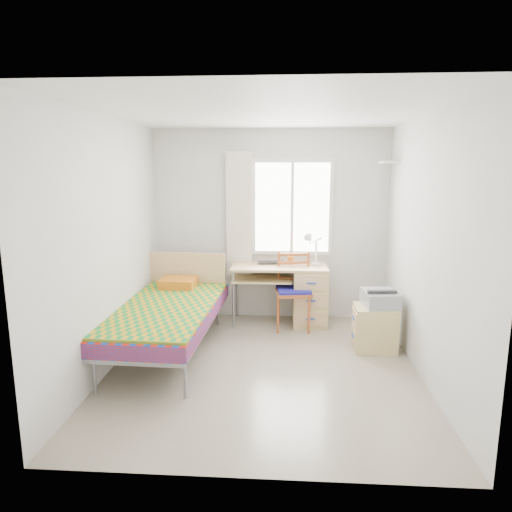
{
  "coord_description": "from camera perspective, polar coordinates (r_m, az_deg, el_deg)",
  "views": [
    {
      "loc": [
        0.22,
        -4.5,
        2.08
      ],
      "look_at": [
        -0.11,
        0.55,
        1.1
      ],
      "focal_mm": 32.0,
      "sensor_mm": 36.0,
      "label": 1
    }
  ],
  "objects": [
    {
      "name": "wall_back",
      "position": [
        6.3,
        1.77,
        3.84
      ],
      "size": [
        3.2,
        0.0,
        3.2
      ],
      "primitive_type": "plane",
      "rotation": [
        1.57,
        0.0,
        0.0
      ],
      "color": "silver",
      "rests_on": "ground"
    },
    {
      "name": "window",
      "position": [
        6.25,
        4.54,
        6.06
      ],
      "size": [
        1.1,
        0.04,
        1.3
      ],
      "color": "white",
      "rests_on": "wall_back"
    },
    {
      "name": "pen_cup",
      "position": [
        6.21,
        4.33,
        -0.53
      ],
      "size": [
        0.08,
        0.08,
        0.1
      ],
      "primitive_type": "cylinder",
      "rotation": [
        0.0,
        0.0,
        0.01
      ],
      "color": "orange",
      "rests_on": "desk"
    },
    {
      "name": "wall_left",
      "position": [
        4.92,
        -17.99,
        1.29
      ],
      "size": [
        0.0,
        3.5,
        3.5
      ],
      "primitive_type": "plane",
      "rotation": [
        1.57,
        0.0,
        1.57
      ],
      "color": "silver",
      "rests_on": "ground"
    },
    {
      "name": "curtain",
      "position": [
        6.24,
        -2.12,
        5.16
      ],
      "size": [
        0.35,
        0.05,
        1.7
      ],
      "primitive_type": "cube",
      "color": "beige",
      "rests_on": "wall_back"
    },
    {
      "name": "chair",
      "position": [
        5.99,
        4.77,
        -3.74
      ],
      "size": [
        0.49,
        0.49,
        1.01
      ],
      "rotation": [
        0.0,
        0.0,
        0.14
      ],
      "color": "#9B521E",
      "rests_on": "floor"
    },
    {
      "name": "bed",
      "position": [
        5.33,
        -10.92,
        -6.86
      ],
      "size": [
        1.13,
        2.27,
        0.97
      ],
      "rotation": [
        0.0,
        0.0,
        -0.04
      ],
      "color": "gray",
      "rests_on": "floor"
    },
    {
      "name": "wall_right",
      "position": [
        4.77,
        20.56,
        0.85
      ],
      "size": [
        0.0,
        3.5,
        3.5
      ],
      "primitive_type": "plane",
      "rotation": [
        1.57,
        0.0,
        -1.57
      ],
      "color": "silver",
      "rests_on": "ground"
    },
    {
      "name": "printer",
      "position": [
        5.46,
        15.23,
        -5.1
      ],
      "size": [
        0.41,
        0.46,
        0.18
      ],
      "rotation": [
        0.0,
        0.0,
        0.1
      ],
      "color": "#9C9EA4",
      "rests_on": "cabinet"
    },
    {
      "name": "floor",
      "position": [
        4.96,
        0.93,
        -13.83
      ],
      "size": [
        3.5,
        3.5,
        0.0
      ],
      "primitive_type": "plane",
      "color": "#BCAD93",
      "rests_on": "ground"
    },
    {
      "name": "desk",
      "position": [
        6.19,
        6.07,
        -4.56
      ],
      "size": [
        1.28,
        0.6,
        0.8
      ],
      "rotation": [
        0.0,
        0.0,
        0.01
      ],
      "color": "tan",
      "rests_on": "floor"
    },
    {
      "name": "ceiling",
      "position": [
        4.54,
        1.04,
        17.55
      ],
      "size": [
        3.5,
        3.5,
        0.0
      ],
      "primitive_type": "plane",
      "rotation": [
        3.14,
        0.0,
        0.0
      ],
      "color": "white",
      "rests_on": "wall_back"
    },
    {
      "name": "task_lamp",
      "position": [
        5.98,
        7.0,
        1.26
      ],
      "size": [
        0.24,
        0.34,
        0.46
      ],
      "rotation": [
        0.0,
        0.0,
        0.08
      ],
      "color": "white",
      "rests_on": "desk"
    },
    {
      "name": "laptop",
      "position": [
        6.17,
        1.96,
        -0.92
      ],
      "size": [
        0.4,
        0.29,
        0.03
      ],
      "primitive_type": "imported",
      "rotation": [
        0.0,
        0.0,
        0.15
      ],
      "color": "black",
      "rests_on": "desk"
    },
    {
      "name": "book",
      "position": [
        6.15,
        0.59,
        -3.07
      ],
      "size": [
        0.18,
        0.24,
        0.02
      ],
      "primitive_type": "imported",
      "rotation": [
        0.0,
        0.0,
        -0.0
      ],
      "color": "gray",
      "rests_on": "desk"
    },
    {
      "name": "cabinet",
      "position": [
        5.52,
        14.57,
        -8.69
      ],
      "size": [
        0.48,
        0.42,
        0.51
      ],
      "rotation": [
        0.0,
        0.0,
        -0.0
      ],
      "color": "tan",
      "rests_on": "floor"
    },
    {
      "name": "floating_shelf",
      "position": [
        6.04,
        16.26,
        11.19
      ],
      "size": [
        0.2,
        0.32,
        0.03
      ],
      "primitive_type": "cube",
      "color": "white",
      "rests_on": "wall_right"
    }
  ]
}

